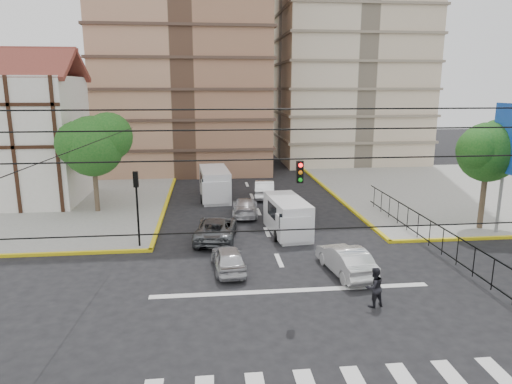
{
  "coord_description": "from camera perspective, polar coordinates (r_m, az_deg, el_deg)",
  "views": [
    {
      "loc": [
        -3.74,
        -18.02,
        9.17
      ],
      "look_at": [
        -1.33,
        4.33,
        4.0
      ],
      "focal_mm": 32.0,
      "sensor_mm": 36.0,
      "label": 1
    }
  ],
  "objects": [
    {
      "name": "ground",
      "position": [
        20.56,
        5.13,
        -13.59
      ],
      "size": [
        160.0,
        160.0,
        0.0
      ],
      "primitive_type": "plane",
      "color": "black",
      "rests_on": "ground"
    },
    {
      "name": "sidewalk_nw",
      "position": [
        42.34,
        -28.56,
        -1.06
      ],
      "size": [
        26.0,
        26.0,
        0.15
      ],
      "primitive_type": "cube",
      "color": "gray",
      "rests_on": "ground"
    },
    {
      "name": "sidewalk_ne",
      "position": [
        45.73,
        25.28,
        0.22
      ],
      "size": [
        26.0,
        26.0,
        0.15
      ],
      "primitive_type": "cube",
      "color": "gray",
      "rests_on": "ground"
    },
    {
      "name": "stop_line",
      "position": [
        21.62,
        4.5,
        -12.17
      ],
      "size": [
        13.0,
        0.4,
        0.01
      ],
      "primitive_type": "cube",
      "color": "silver",
      "rests_on": "ground"
    },
    {
      "name": "tudor_building",
      "position": [
        41.16,
        -28.04,
        5.98
      ],
      "size": [
        10.8,
        8.05,
        12.23
      ],
      "color": "silver",
      "rests_on": "ground"
    },
    {
      "name": "park_fence",
      "position": [
        27.45,
        22.14,
        -7.56
      ],
      "size": [
        0.1,
        22.5,
        1.66
      ],
      "primitive_type": null,
      "color": "black",
      "rests_on": "ground"
    },
    {
      "name": "tree_park_c",
      "position": [
        32.61,
        27.15,
        4.78
      ],
      "size": [
        4.65,
        3.8,
        7.25
      ],
      "color": "#473828",
      "rests_on": "ground"
    },
    {
      "name": "tree_tudor",
      "position": [
        35.22,
        -19.6,
        5.76
      ],
      "size": [
        5.39,
        4.4,
        7.43
      ],
      "color": "#473828",
      "rests_on": "ground"
    },
    {
      "name": "traffic_light_nw",
      "position": [
        26.83,
        -14.69,
        -0.53
      ],
      "size": [
        0.28,
        0.22,
        4.4
      ],
      "color": "black",
      "rests_on": "ground"
    },
    {
      "name": "traffic_light_hanging",
      "position": [
        16.74,
        6.88,
        1.6
      ],
      "size": [
        18.0,
        9.12,
        0.92
      ],
      "color": "black",
      "rests_on": "ground"
    },
    {
      "name": "van_right_lane",
      "position": [
        29.03,
        4.01,
        -3.23
      ],
      "size": [
        2.49,
        5.2,
        2.26
      ],
      "rotation": [
        0.0,
        0.0,
        0.11
      ],
      "color": "silver",
      "rests_on": "ground"
    },
    {
      "name": "van_left_lane",
      "position": [
        38.17,
        -5.19,
        0.89
      ],
      "size": [
        2.58,
        5.76,
        2.53
      ],
      "rotation": [
        0.0,
        0.0,
        0.07
      ],
      "color": "silver",
      "rests_on": "ground"
    },
    {
      "name": "car_silver_front_left",
      "position": [
        23.56,
        -3.46,
        -8.27
      ],
      "size": [
        1.85,
        3.93,
        1.3
      ],
      "primitive_type": "imported",
      "rotation": [
        0.0,
        0.0,
        3.22
      ],
      "color": "#B8B8BD",
      "rests_on": "ground"
    },
    {
      "name": "car_white_front_right",
      "position": [
        23.58,
        11.12,
        -8.3
      ],
      "size": [
        2.13,
        4.55,
        1.44
      ],
      "primitive_type": "imported",
      "rotation": [
        0.0,
        0.0,
        3.28
      ],
      "color": "silver",
      "rests_on": "ground"
    },
    {
      "name": "car_grey_mid_left",
      "position": [
        28.2,
        -5.01,
        -4.56
      ],
      "size": [
        2.95,
        5.34,
        1.42
      ],
      "primitive_type": "imported",
      "rotation": [
        0.0,
        0.0,
        3.02
      ],
      "color": "#5A5E62",
      "rests_on": "ground"
    },
    {
      "name": "car_silver_rear_left",
      "position": [
        33.38,
        -1.39,
        -1.85
      ],
      "size": [
        2.15,
        4.56,
        1.29
      ],
      "primitive_type": "imported",
      "rotation": [
        0.0,
        0.0,
        3.06
      ],
      "color": "silver",
      "rests_on": "ground"
    },
    {
      "name": "car_darkgrey_mid_right",
      "position": [
        34.39,
        4.58,
        -1.34
      ],
      "size": [
        1.67,
        4.15,
        1.41
      ],
      "primitive_type": "imported",
      "rotation": [
        0.0,
        0.0,
        3.14
      ],
      "color": "#262628",
      "rests_on": "ground"
    },
    {
      "name": "car_white_rear_right",
      "position": [
        38.8,
        1.07,
        0.41
      ],
      "size": [
        2.13,
        4.68,
        1.49
      ],
      "primitive_type": "imported",
      "rotation": [
        0.0,
        0.0,
        3.02
      ],
      "color": "white",
      "rests_on": "ground"
    },
    {
      "name": "pedestrian_crosswalk",
      "position": [
        20.43,
        14.55,
        -11.44
      ],
      "size": [
        1.01,
        0.88,
        1.75
      ],
      "primitive_type": "imported",
      "rotation": [
        0.0,
        0.0,
        3.44
      ],
      "color": "black",
      "rests_on": "ground"
    }
  ]
}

